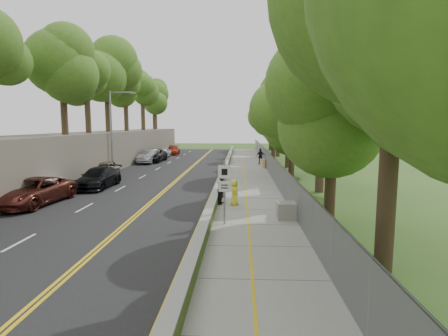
{
  "coord_description": "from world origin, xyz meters",
  "views": [
    {
      "loc": [
        1.81,
        -19.34,
        4.83
      ],
      "look_at": [
        0.5,
        8.0,
        1.4
      ],
      "focal_mm": 28.0,
      "sensor_mm": 36.0,
      "label": 1
    }
  ],
  "objects": [
    {
      "name": "car_2",
      "position": [
        -10.6,
        0.61,
        0.84
      ],
      "size": [
        3.14,
        5.96,
        1.6
      ],
      "primitive_type": "imported",
      "rotation": [
        0.0,
        0.0,
        -0.09
      ],
      "color": "#5D241D",
      "rests_on": "road"
    },
    {
      "name": "painter_3",
      "position": [
        0.75,
        3.32,
        0.88
      ],
      "size": [
        0.75,
        1.14,
        1.66
      ],
      "primitive_type": "imported",
      "rotation": [
        0.0,
        0.0,
        1.7
      ],
      "color": "brown",
      "rests_on": "sidewalk"
    },
    {
      "name": "chainlink_fence",
      "position": [
        4.65,
        15.0,
        1.0
      ],
      "size": [
        0.04,
        66.0,
        2.0
      ],
      "primitive_type": "cube",
      "color": "slate",
      "rests_on": "ground"
    },
    {
      "name": "trees_embankment",
      "position": [
        -13.0,
        15.0,
        10.5
      ],
      "size": [
        6.4,
        66.0,
        13.0
      ],
      "primitive_type": null,
      "color": "#497623",
      "rests_on": "rock_embankment"
    },
    {
      "name": "car_4",
      "position": [
        -10.6,
        11.81,
        0.76
      ],
      "size": [
        1.79,
        4.27,
        1.44
      ],
      "primitive_type": "imported",
      "rotation": [
        0.0,
        0.0,
        0.02
      ],
      "color": "gray",
      "rests_on": "road"
    },
    {
      "name": "streetlight",
      "position": [
        -10.46,
        14.0,
        4.64
      ],
      "size": [
        2.52,
        0.22,
        8.0
      ],
      "color": "gray",
      "rests_on": "ground"
    },
    {
      "name": "painter_2",
      "position": [
        0.75,
        1.35,
        0.95
      ],
      "size": [
        0.86,
        1.01,
        1.8
      ],
      "primitive_type": "imported",
      "rotation": [
        0.0,
        0.0,
        1.34
      ],
      "color": "#222328",
      "rests_on": "sidewalk"
    },
    {
      "name": "concrete_block",
      "position": [
        4.3,
        -1.8,
        0.46
      ],
      "size": [
        1.26,
        0.97,
        0.82
      ],
      "primitive_type": "cube",
      "rotation": [
        0.0,
        0.0,
        0.03
      ],
      "color": "gray",
      "rests_on": "sidewalk"
    },
    {
      "name": "trees_fenceside",
      "position": [
        7.0,
        15.0,
        7.0
      ],
      "size": [
        7.0,
        66.0,
        14.0
      ],
      "primitive_type": null,
      "color": "#538627",
      "rests_on": "ground"
    },
    {
      "name": "signpost",
      "position": [
        1.05,
        -3.02,
        1.96
      ],
      "size": [
        0.62,
        0.09,
        3.1
      ],
      "color": "gray",
      "rests_on": "sidewalk"
    },
    {
      "name": "jersey_barrier",
      "position": [
        0.25,
        15.0,
        0.3
      ],
      "size": [
        0.42,
        66.0,
        0.6
      ],
      "primitive_type": "cube",
      "color": "#A3E731",
      "rests_on": "ground"
    },
    {
      "name": "rock_embankment",
      "position": [
        -13.5,
        15.0,
        2.0
      ],
      "size": [
        5.0,
        66.0,
        4.0
      ],
      "primitive_type": "cube",
      "color": "#595147",
      "rests_on": "ground"
    },
    {
      "name": "car_5",
      "position": [
        -9.64,
        23.47,
        0.88
      ],
      "size": [
        1.82,
        5.09,
        1.67
      ],
      "primitive_type": "imported",
      "rotation": [
        0.0,
        0.0,
        -0.01
      ],
      "color": "#A2A6AA",
      "rests_on": "road"
    },
    {
      "name": "car_3",
      "position": [
        -9.0,
        6.42,
        0.8
      ],
      "size": [
        2.23,
        5.3,
        1.53
      ],
      "primitive_type": "imported",
      "rotation": [
        0.0,
        0.0,
        -0.02
      ],
      "color": "black",
      "rests_on": "road"
    },
    {
      "name": "construction_barrel",
      "position": [
        4.3,
        18.94,
        0.54
      ],
      "size": [
        0.59,
        0.59,
        0.97
      ],
      "primitive_type": "cylinder",
      "color": "orange",
      "rests_on": "sidewalk"
    },
    {
      "name": "ground",
      "position": [
        0.0,
        0.0,
        0.0
      ],
      "size": [
        140.0,
        140.0,
        0.0
      ],
      "primitive_type": "plane",
      "color": "#33511E",
      "rests_on": "ground"
    },
    {
      "name": "sidewalk",
      "position": [
        2.55,
        15.0,
        0.03
      ],
      "size": [
        4.2,
        66.0,
        0.05
      ],
      "primitive_type": "cube",
      "color": "gray",
      "rests_on": "ground"
    },
    {
      "name": "car_8",
      "position": [
        -9.45,
        30.49,
        0.79
      ],
      "size": [
        1.9,
        4.45,
        1.5
      ],
      "primitive_type": "imported",
      "rotation": [
        0.0,
        0.0,
        -0.03
      ],
      "color": "silver",
      "rests_on": "road"
    },
    {
      "name": "road",
      "position": [
        -5.4,
        15.0,
        0.02
      ],
      "size": [
        11.2,
        66.0,
        0.04
      ],
      "primitive_type": "cube",
      "color": "black",
      "rests_on": "ground"
    },
    {
      "name": "painter_1",
      "position": [
        0.75,
        7.68,
        0.94
      ],
      "size": [
        0.53,
        0.72,
        1.78
      ],
      "primitive_type": "imported",
      "rotation": [
        0.0,
        0.0,
        1.39
      ],
      "color": "silver",
      "rests_on": "sidewalk"
    },
    {
      "name": "car_6",
      "position": [
        -9.54,
        24.79,
        0.87
      ],
      "size": [
        2.93,
        6.06,
        1.66
      ],
      "primitive_type": "imported",
      "rotation": [
        0.0,
        0.0,
        -0.03
      ],
      "color": "black",
      "rests_on": "road"
    },
    {
      "name": "car_1",
      "position": [
        -10.6,
        2.18,
        0.71
      ],
      "size": [
        1.8,
        4.16,
        1.33
      ],
      "primitive_type": "imported",
      "rotation": [
        0.0,
        0.0,
        0.1
      ],
      "color": "white",
      "rests_on": "road"
    },
    {
      "name": "car_7",
      "position": [
        -9.0,
        35.92,
        0.74
      ],
      "size": [
        2.37,
        4.95,
        1.39
      ],
      "primitive_type": "imported",
      "rotation": [
        0.0,
        0.0,
        0.09
      ],
      "color": "maroon",
      "rests_on": "road"
    },
    {
      "name": "person_far",
      "position": [
        4.2,
        22.63,
        1.01
      ],
      "size": [
        1.21,
        0.76,
        1.91
      ],
      "primitive_type": "imported",
      "rotation": [
        0.0,
        0.0,
        3.42
      ],
      "color": "black",
      "rests_on": "sidewalk"
    },
    {
      "name": "painter_0",
      "position": [
        1.45,
        1.0,
        0.81
      ],
      "size": [
        0.71,
        0.87,
        1.53
      ],
      "primitive_type": "imported",
      "rotation": [
        0.0,
        0.0,
        1.22
      ],
      "color": "yellow",
      "rests_on": "sidewalk"
    }
  ]
}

